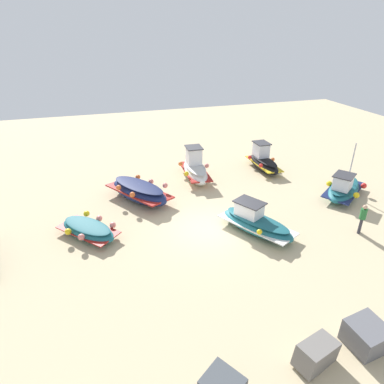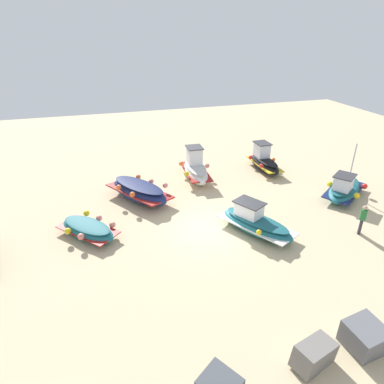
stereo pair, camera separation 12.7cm
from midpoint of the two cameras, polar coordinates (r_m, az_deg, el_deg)
The scene contains 9 objects.
ground_plane at distance 17.65m, azimuth 2.70°, elevation -6.30°, with size 56.17×56.17×0.00m, color #C6B289.
fishing_boat_1 at distance 20.45m, azimuth -9.20°, elevation 0.15°, with size 3.92×4.73×1.23m.
fishing_boat_2 at distance 17.66m, azimuth -17.54°, elevation -6.15°, with size 3.25×3.44×0.82m.
fishing_boat_3 at distance 25.23m, azimuth 11.92°, elevation 5.19°, with size 1.75×3.74×1.95m.
fishing_boat_4 at distance 17.47m, azimuth 10.63°, elevation -5.13°, with size 3.42×4.38×1.60m.
fishing_boat_5 at distance 22.68m, azimuth 24.35°, elevation 0.56°, with size 4.17×3.61×3.32m.
fishing_boat_6 at distance 23.11m, azimuth 0.35°, elevation 3.97°, with size 2.02×4.01×2.21m.
person_walking at distance 18.88m, azimuth 26.94°, elevation -3.84°, with size 0.32×0.32×1.61m.
breakwater_rocks at distance 11.57m, azimuth 16.48°, elevation -27.02°, with size 20.20×2.74×1.37m.
Camera 1 is at (5.17, 13.93, 9.53)m, focal length 31.22 mm.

